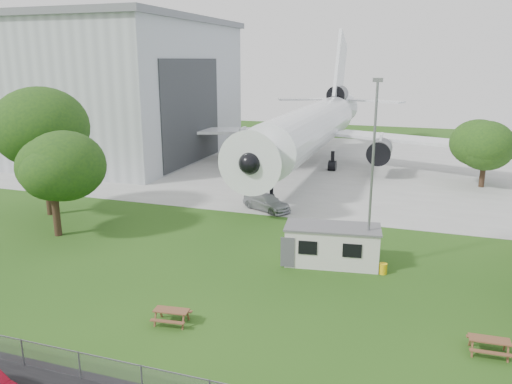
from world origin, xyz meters
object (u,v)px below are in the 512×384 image
(hangar, at_px, (68,87))
(picnic_west, at_px, (172,323))
(airliner, at_px, (312,126))
(site_cabin, at_px, (332,245))
(picnic_east, at_px, (488,354))

(hangar, height_order, picnic_west, hangar)
(airliner, height_order, picnic_west, airliner)
(hangar, xyz_separation_m, site_cabin, (43.87, -29.74, -8.09))
(hangar, height_order, airliner, hangar)
(hangar, bearing_deg, airliner, -0.22)
(picnic_west, bearing_deg, airliner, 85.40)
(picnic_west, bearing_deg, picnic_east, 1.44)
(hangar, bearing_deg, picnic_east, -35.78)
(airliner, distance_m, site_cabin, 30.89)
(site_cabin, height_order, picnic_west, site_cabin)
(picnic_east, bearing_deg, picnic_west, -174.50)
(airliner, relative_size, picnic_west, 26.52)
(site_cabin, distance_m, picnic_west, 12.26)
(site_cabin, bearing_deg, picnic_west, -121.78)
(airliner, relative_size, picnic_east, 26.52)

